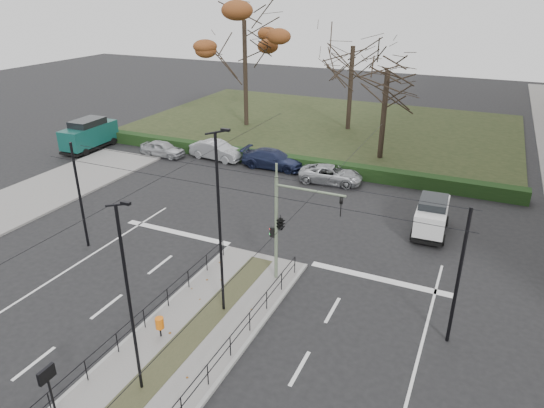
{
  "coord_description": "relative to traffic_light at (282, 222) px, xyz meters",
  "views": [
    {
      "loc": [
        9.65,
        -15.37,
        13.2
      ],
      "look_at": [
        -0.22,
        6.23,
        2.58
      ],
      "focal_mm": 32.0,
      "sensor_mm": 36.0,
      "label": 1
    }
  ],
  "objects": [
    {
      "name": "traffic_light",
      "position": [
        0.0,
        0.0,
        0.0
      ],
      "size": [
        3.61,
        2.07,
        5.32
      ],
      "color": "slate",
      "rests_on": "median_island"
    },
    {
      "name": "streetlamp_median_far",
      "position": [
        -1.33,
        -3.37,
        1.12
      ],
      "size": [
        0.69,
        0.14,
        8.28
      ],
      "color": "black",
      "rests_on": "median_island"
    },
    {
      "name": "hedge",
      "position": [
        -7.68,
        15.36,
        -2.73
      ],
      "size": [
        38.0,
        1.0,
        1.0
      ],
      "primitive_type": "cube",
      "color": "black",
      "rests_on": "ground"
    },
    {
      "name": "median_island",
      "position": [
        -1.68,
        -5.74,
        -3.16
      ],
      "size": [
        4.4,
        15.0,
        0.14
      ],
      "primitive_type": "cube",
      "color": "slate",
      "rests_on": "ground"
    },
    {
      "name": "parked_car_second",
      "position": [
        -12.35,
        14.76,
        -2.46
      ],
      "size": [
        4.8,
        2.04,
        1.54
      ],
      "primitive_type": "imported",
      "rotation": [
        0.0,
        0.0,
        1.48
      ],
      "color": "#A1A4A8",
      "rests_on": "ground"
    },
    {
      "name": "bare_tree_center",
      "position": [
        -5.01,
        28.37,
        4.33
      ],
      "size": [
        7.74,
        7.74,
        10.7
      ],
      "color": "black",
      "rests_on": "park"
    },
    {
      "name": "ground",
      "position": [
        -1.68,
        -3.24,
        -3.23
      ],
      "size": [
        140.0,
        140.0,
        0.0
      ],
      "primitive_type": "plane",
      "color": "black",
      "rests_on": "ground"
    },
    {
      "name": "green_van",
      "position": [
        -24.02,
        12.48,
        -1.84
      ],
      "size": [
        2.37,
        5.58,
        2.71
      ],
      "color": "#0E3E38",
      "rests_on": "ground"
    },
    {
      "name": "catenary",
      "position": [
        -1.68,
        -1.62,
        0.19
      ],
      "size": [
        20.0,
        34.0,
        6.0
      ],
      "color": "black",
      "rests_on": "ground"
    },
    {
      "name": "rust_tree",
      "position": [
        -15.13,
        25.5,
        7.13
      ],
      "size": [
        9.5,
        9.5,
        13.51
      ],
      "color": "black",
      "rests_on": "park"
    },
    {
      "name": "litter_bin",
      "position": [
        -2.79,
        -6.03,
        -2.45
      ],
      "size": [
        0.35,
        0.35,
        0.9
      ],
      "color": "black",
      "rests_on": "median_island"
    },
    {
      "name": "park",
      "position": [
        -7.68,
        28.76,
        -3.18
      ],
      "size": [
        38.0,
        26.0,
        0.1
      ],
      "primitive_type": "cube",
      "color": "black",
      "rests_on": "ground"
    },
    {
      "name": "white_van",
      "position": [
        5.87,
        8.31,
        -2.08
      ],
      "size": [
        1.99,
        4.05,
        2.2
      ],
      "color": "silver",
      "rests_on": "ground"
    },
    {
      "name": "streetlamp_median_near",
      "position": [
        -1.71,
        -8.6,
        0.64
      ],
      "size": [
        0.61,
        0.13,
        7.33
      ],
      "color": "black",
      "rests_on": "median_island"
    },
    {
      "name": "parked_car_first",
      "position": [
        -16.96,
        13.52,
        -2.56
      ],
      "size": [
        3.95,
        1.6,
        1.34
      ],
      "primitive_type": "imported",
      "rotation": [
        0.0,
        0.0,
        1.57
      ],
      "color": "#A1A4A8",
      "rests_on": "ground"
    },
    {
      "name": "parked_car_third",
      "position": [
        -7.15,
        14.76,
        -2.49
      ],
      "size": [
        5.16,
        2.17,
        1.49
      ],
      "primitive_type": "imported",
      "rotation": [
        0.0,
        0.0,
        1.59
      ],
      "color": "#1B213F",
      "rests_on": "ground"
    },
    {
      "name": "bare_tree_near",
      "position": [
        0.06,
        20.64,
        3.5
      ],
      "size": [
        5.49,
        5.49,
        9.52
      ],
      "color": "black",
      "rests_on": "park"
    },
    {
      "name": "info_panel",
      "position": [
        -3.18,
        -11.03,
        -1.25
      ],
      "size": [
        0.13,
        0.61,
        2.35
      ],
      "color": "black",
      "rests_on": "median_island"
    },
    {
      "name": "parked_car_fourth",
      "position": [
        -1.96,
        13.59,
        -2.59
      ],
      "size": [
        4.85,
        2.61,
        1.29
      ],
      "primitive_type": "imported",
      "rotation": [
        0.0,
        0.0,
        1.67
      ],
      "color": "#A1A4A8",
      "rests_on": "ground"
    },
    {
      "name": "median_railing",
      "position": [
        -1.68,
        -5.84,
        -2.26
      ],
      "size": [
        4.14,
        13.24,
        0.92
      ],
      "color": "black",
      "rests_on": "median_island"
    }
  ]
}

